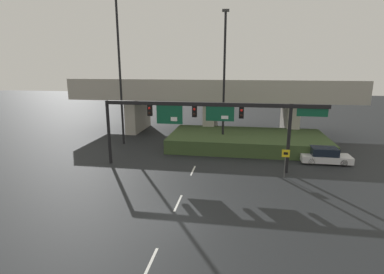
{
  "coord_description": "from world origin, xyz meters",
  "views": [
    {
      "loc": [
        3.79,
        -15.79,
        8.83
      ],
      "look_at": [
        0.0,
        7.64,
        3.1
      ],
      "focal_mm": 28.0,
      "sensor_mm": 36.0,
      "label": 1
    }
  ],
  "objects_px": {
    "signal_gantry": "(206,114)",
    "speed_limit_sign": "(285,159)",
    "highway_light_pole_near": "(224,78)",
    "highway_light_pole_far": "(120,66)",
    "parked_sedan_near_right": "(325,156)"
  },
  "relations": [
    {
      "from": "signal_gantry",
      "to": "highway_light_pole_far",
      "type": "bearing_deg",
      "value": 146.18
    },
    {
      "from": "highway_light_pole_far",
      "to": "speed_limit_sign",
      "type": "bearing_deg",
      "value": -25.54
    },
    {
      "from": "highway_light_pole_far",
      "to": "highway_light_pole_near",
      "type": "bearing_deg",
      "value": 1.88
    },
    {
      "from": "signal_gantry",
      "to": "highway_light_pole_near",
      "type": "relative_size",
      "value": 1.32
    },
    {
      "from": "speed_limit_sign",
      "to": "highway_light_pole_far",
      "type": "xyz_separation_m",
      "value": [
        -16.8,
        8.03,
        7.19
      ]
    },
    {
      "from": "signal_gantry",
      "to": "speed_limit_sign",
      "type": "relative_size",
      "value": 7.96
    },
    {
      "from": "speed_limit_sign",
      "to": "highway_light_pole_near",
      "type": "relative_size",
      "value": 0.17
    },
    {
      "from": "highway_light_pole_near",
      "to": "parked_sedan_near_right",
      "type": "bearing_deg",
      "value": -22.68
    },
    {
      "from": "highway_light_pole_near",
      "to": "parked_sedan_near_right",
      "type": "height_order",
      "value": "highway_light_pole_near"
    },
    {
      "from": "highway_light_pole_near",
      "to": "speed_limit_sign",
      "type": "bearing_deg",
      "value": -56.87
    },
    {
      "from": "signal_gantry",
      "to": "parked_sedan_near_right",
      "type": "bearing_deg",
      "value": 16.7
    },
    {
      "from": "highway_light_pole_near",
      "to": "highway_light_pole_far",
      "type": "bearing_deg",
      "value": -178.12
    },
    {
      "from": "highway_light_pole_far",
      "to": "parked_sedan_near_right",
      "type": "bearing_deg",
      "value": -9.91
    },
    {
      "from": "speed_limit_sign",
      "to": "highway_light_pole_far",
      "type": "distance_m",
      "value": 19.96
    },
    {
      "from": "signal_gantry",
      "to": "speed_limit_sign",
      "type": "bearing_deg",
      "value": -9.97
    }
  ]
}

